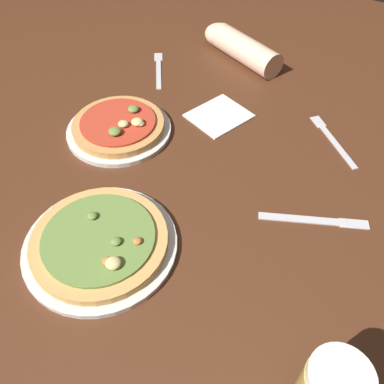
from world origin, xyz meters
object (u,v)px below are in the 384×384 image
napkin_folded (219,115)px  pizza_plate_near (100,243)px  pizza_plate_far (119,127)px  fork_left (159,69)px  knife_right (314,220)px  fork_spare (333,139)px  diner_arm (238,46)px

napkin_folded → pizza_plate_near: bearing=-93.4°
pizza_plate_far → fork_left: bearing=101.6°
pizza_plate_near → fork_left: bearing=110.5°
knife_right → fork_spare: size_ratio=1.36×
fork_spare → knife_right: bearing=-83.0°
pizza_plate_far → knife_right: bearing=-5.7°
napkin_folded → knife_right: napkin_folded is taller
fork_left → diner_arm: (0.18, 0.17, 0.04)m
fork_left → diner_arm: size_ratio=0.63×
knife_right → napkin_folded: bearing=144.9°
knife_right → diner_arm: size_ratio=0.77×
napkin_folded → diner_arm: diner_arm is taller
pizza_plate_near → fork_spare: bearing=58.8°
pizza_plate_near → fork_left: size_ratio=1.68×
fork_left → diner_arm: bearing=43.8°
fork_spare → diner_arm: bearing=145.4°
fork_spare → diner_arm: (-0.37, 0.25, 0.04)m
pizza_plate_near → fork_spare: 0.62m
fork_left → fork_spare: 0.55m
knife_right → fork_spare: bearing=97.0°
pizza_plate_far → diner_arm: 0.49m
pizza_plate_far → diner_arm: diner_arm is taller
knife_right → diner_arm: 0.66m
pizza_plate_far → napkin_folded: 0.26m
diner_arm → fork_left: bearing=-136.2°
fork_left → pizza_plate_far: bearing=-78.4°
pizza_plate_near → napkin_folded: bearing=86.6°
fork_left → napkin_folded: bearing=-25.3°
pizza_plate_near → napkin_folded: (0.03, 0.49, -0.01)m
pizza_plate_near → diner_arm: size_ratio=1.07×
napkin_folded → knife_right: 0.40m
pizza_plate_near → diner_arm: diner_arm is taller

